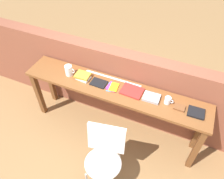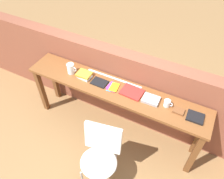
# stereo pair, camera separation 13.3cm
# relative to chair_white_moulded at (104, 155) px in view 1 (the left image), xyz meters

# --- Properties ---
(ground_plane) EXTENTS (40.00, 40.00, 0.00)m
(ground_plane) POSITION_rel_chair_white_moulded_xyz_m (-0.20, 0.43, -0.53)
(ground_plane) COLOR olive
(brick_wall_back) EXTENTS (6.00, 0.20, 1.21)m
(brick_wall_back) POSITION_rel_chair_white_moulded_xyz_m (-0.20, 1.07, 0.08)
(brick_wall_back) COLOR brown
(brick_wall_back) RESTS_ON ground
(sideboard) EXTENTS (2.50, 0.44, 0.88)m
(sideboard) POSITION_rel_chair_white_moulded_xyz_m (-0.20, 0.73, 0.21)
(sideboard) COLOR brown
(sideboard) RESTS_ON ground
(chair_white_moulded) EXTENTS (0.52, 0.53, 0.89)m
(chair_white_moulded) POSITION_rel_chair_white_moulded_xyz_m (0.00, 0.00, 0.00)
(chair_white_moulded) COLOR silver
(chair_white_moulded) RESTS_ON ground
(pitcher_white) EXTENTS (0.14, 0.10, 0.18)m
(pitcher_white) POSITION_rel_chair_white_moulded_xyz_m (-0.86, 0.73, 0.43)
(pitcher_white) COLOR white
(pitcher_white) RESTS_ON sideboard
(book_stack_leftmost) EXTENTS (0.21, 0.17, 0.06)m
(book_stack_leftmost) POSITION_rel_chair_white_moulded_xyz_m (-0.65, 0.74, 0.38)
(book_stack_leftmost) COLOR white
(book_stack_leftmost) RESTS_ON sideboard
(magazine_cycling) EXTENTS (0.21, 0.16, 0.02)m
(magazine_cycling) POSITION_rel_chair_white_moulded_xyz_m (-0.41, 0.73, 0.36)
(magazine_cycling) COLOR black
(magazine_cycling) RESTS_ON sideboard
(pamphlet_pile_colourful) EXTENTS (0.17, 0.19, 0.01)m
(pamphlet_pile_colourful) POSITION_rel_chair_white_moulded_xyz_m (-0.21, 0.74, 0.36)
(pamphlet_pile_colourful) COLOR #3399D8
(pamphlet_pile_colourful) RESTS_ON sideboard
(book_open_centre) EXTENTS (0.28, 0.22, 0.02)m
(book_open_centre) POSITION_rel_chair_white_moulded_xyz_m (0.04, 0.77, 0.36)
(book_open_centre) COLOR red
(book_open_centre) RESTS_ON sideboard
(book_grey_hardcover) EXTENTS (0.21, 0.16, 0.04)m
(book_grey_hardcover) POSITION_rel_chair_white_moulded_xyz_m (0.30, 0.75, 0.37)
(book_grey_hardcover) COLOR #9E9EA3
(book_grey_hardcover) RESTS_ON sideboard
(mug) EXTENTS (0.11, 0.08, 0.09)m
(mug) POSITION_rel_chair_white_moulded_xyz_m (0.50, 0.76, 0.40)
(mug) COLOR white
(mug) RESTS_ON sideboard
(leather_journal_brown) EXTENTS (0.13, 0.10, 0.02)m
(leather_journal_brown) POSITION_rel_chair_white_moulded_xyz_m (0.65, 0.73, 0.37)
(leather_journal_brown) COLOR brown
(leather_journal_brown) RESTS_ON sideboard
(book_repair_rightmost) EXTENTS (0.19, 0.17, 0.03)m
(book_repair_rightmost) POSITION_rel_chair_white_moulded_xyz_m (0.84, 0.73, 0.37)
(book_repair_rightmost) COLOR black
(book_repair_rightmost) RESTS_ON sideboard
(ruler_metal_back_edge) EXTENTS (0.81, 0.03, 0.00)m
(ruler_metal_back_edge) POSITION_rel_chair_white_moulded_xyz_m (-0.28, 0.90, 0.35)
(ruler_metal_back_edge) COLOR silver
(ruler_metal_back_edge) RESTS_ON sideboard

